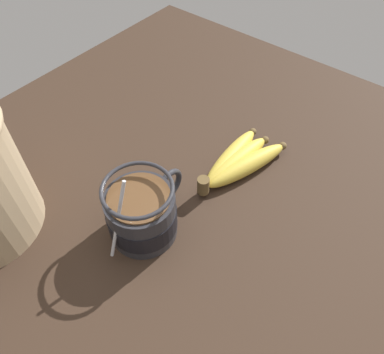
% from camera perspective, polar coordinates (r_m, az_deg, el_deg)
% --- Properties ---
extents(table, '(0.99, 0.99, 0.04)m').
position_cam_1_polar(table, '(0.63, 1.36, -5.03)').
color(table, '#332319').
rests_on(table, ground).
extents(coffee_mug, '(0.16, 0.10, 0.14)m').
position_cam_1_polar(coffee_mug, '(0.55, -7.60, -5.56)').
color(coffee_mug, '#28282D').
rests_on(coffee_mug, table).
extents(banana_bunch, '(0.18, 0.09, 0.04)m').
position_cam_1_polar(banana_bunch, '(0.65, 7.13, 2.34)').
color(banana_bunch, brown).
rests_on(banana_bunch, table).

